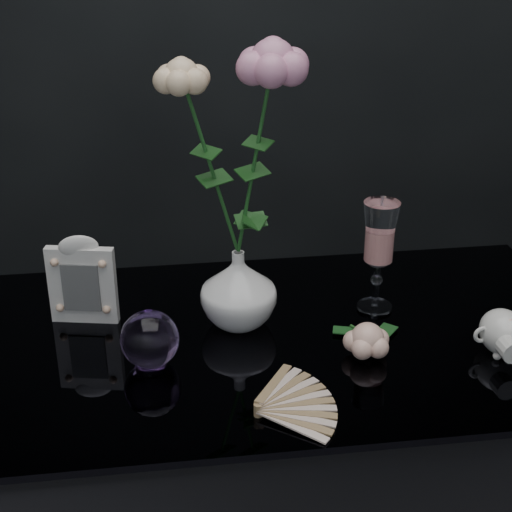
{
  "coord_description": "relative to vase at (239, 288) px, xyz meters",
  "views": [
    {
      "loc": [
        -0.19,
        -1.05,
        1.45
      ],
      "look_at": [
        -0.05,
        0.03,
        0.92
      ],
      "focal_mm": 55.0,
      "sensor_mm": 36.0,
      "label": 1
    }
  ],
  "objects": [
    {
      "name": "table",
      "position": [
        0.07,
        -0.05,
        -0.45
      ],
      "size": [
        1.05,
        0.58,
        0.76
      ],
      "color": "black",
      "rests_on": "ground"
    },
    {
      "name": "vase",
      "position": [
        0.0,
        0.0,
        0.0
      ],
      "size": [
        0.16,
        0.16,
        0.13
      ],
      "primitive_type": "imported",
      "rotation": [
        0.0,
        0.0,
        -0.27
      ],
      "color": "white",
      "rests_on": "table"
    },
    {
      "name": "wine_glass",
      "position": [
        0.24,
        0.02,
        0.03
      ],
      "size": [
        0.07,
        0.07,
        0.2
      ],
      "primitive_type": null,
      "rotation": [
        0.0,
        0.0,
        0.06
      ],
      "color": "white",
      "rests_on": "table"
    },
    {
      "name": "picture_frame",
      "position": [
        -0.26,
        0.05,
        0.01
      ],
      "size": [
        0.14,
        0.11,
        0.16
      ],
      "primitive_type": null,
      "rotation": [
        0.0,
        0.0,
        -0.2
      ],
      "color": "silver",
      "rests_on": "table"
    },
    {
      "name": "paperweight",
      "position": [
        -0.15,
        -0.11,
        -0.02
      ],
      "size": [
        0.11,
        0.11,
        0.09
      ],
      "primitive_type": null,
      "rotation": [
        0.0,
        0.0,
        0.26
      ],
      "color": "#AE81D2",
      "rests_on": "table"
    },
    {
      "name": "paper_fan",
      "position": [
        -0.0,
        -0.26,
        -0.06
      ],
      "size": [
        0.26,
        0.23,
        0.02
      ],
      "primitive_type": null,
      "rotation": [
        0.0,
        0.0,
        -0.27
      ],
      "color": "beige",
      "rests_on": "table"
    },
    {
      "name": "loose_rose",
      "position": [
        0.19,
        -0.13,
        -0.04
      ],
      "size": [
        0.17,
        0.2,
        0.06
      ],
      "primitive_type": null,
      "rotation": [
        0.0,
        0.0,
        0.33
      ],
      "color": "#FFBBA4",
      "rests_on": "table"
    },
    {
      "name": "pearl_jar",
      "position": [
        0.41,
        -0.14,
        -0.03
      ],
      "size": [
        0.26,
        0.27,
        0.07
      ],
      "primitive_type": null,
      "rotation": [
        0.0,
        0.0,
        0.06
      ],
      "color": "silver",
      "rests_on": "table"
    },
    {
      "name": "roses",
      "position": [
        -0.0,
        -0.01,
        0.26
      ],
      "size": [
        0.21,
        0.12,
        0.4
      ],
      "color": "beige",
      "rests_on": "vase"
    }
  ]
}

